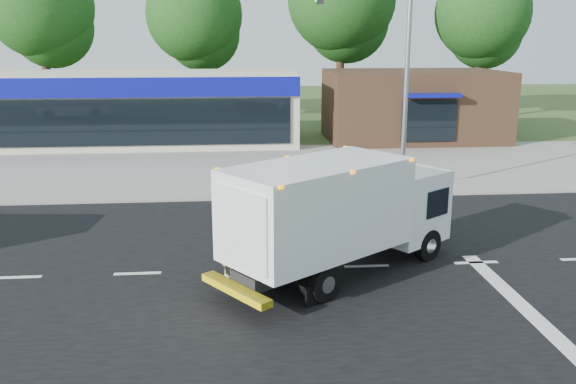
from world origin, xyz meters
name	(u,v)px	position (x,y,z in m)	size (l,w,h in m)	color
ground	(367,267)	(0.00, 0.00, 0.00)	(120.00, 120.00, 0.00)	#385123
road_asphalt	(367,266)	(0.00, 0.00, 0.00)	(60.00, 14.00, 0.02)	black
sidewalk	(323,189)	(0.00, 8.20, 0.06)	(60.00, 2.40, 0.12)	gray
parking_apron	(306,161)	(0.00, 14.00, 0.01)	(60.00, 9.00, 0.02)	gray
lane_markings	(432,284)	(1.35, -1.35, 0.02)	(55.20, 7.00, 0.01)	silver
ems_box_truck	(339,209)	(-0.86, -0.48, 1.75)	(6.77, 5.74, 3.03)	black
emergency_worker	(230,241)	(-3.60, -0.28, 0.91)	(0.68, 0.76, 1.86)	tan
retail_strip_mall	(135,108)	(-9.00, 19.93, 2.01)	(18.00, 6.20, 4.00)	beige
brown_storefront	(413,105)	(7.00, 19.98, 2.00)	(10.00, 6.70, 4.00)	#382316
traffic_signal_pole	(390,64)	(2.35, 7.60, 4.92)	(3.51, 0.25, 8.00)	gray
background_trees	(271,14)	(-0.85, 28.16, 7.38)	(36.77, 7.39, 12.10)	#332114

